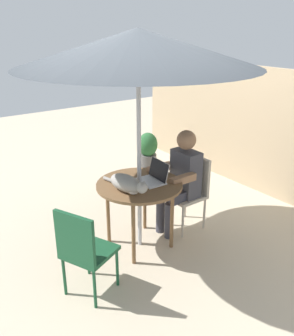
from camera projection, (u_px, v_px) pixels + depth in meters
ground_plane at (140, 244)px, 4.08m from camera, size 14.00×14.00×0.00m
fence_back at (273, 135)px, 4.99m from camera, size 5.41×0.08×1.77m
patio_table at (139, 190)px, 3.83m from camera, size 0.91×0.91×0.74m
patio_umbrella at (138, 48)px, 3.31m from camera, size 2.29×2.29×2.27m
chair_occupied at (190, 187)px, 4.30m from camera, size 0.40×0.40×0.87m
chair_empty at (83, 248)px, 3.13m from camera, size 0.53×0.53×0.87m
person_seated at (181, 176)px, 4.15m from camera, size 0.48×0.48×1.21m
laptop at (155, 175)px, 3.84m from camera, size 0.31×0.27×0.21m
cat at (127, 184)px, 3.59m from camera, size 0.65×0.26×0.17m
potted_plant_near_fence at (148, 153)px, 5.82m from camera, size 0.31×0.31×0.71m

